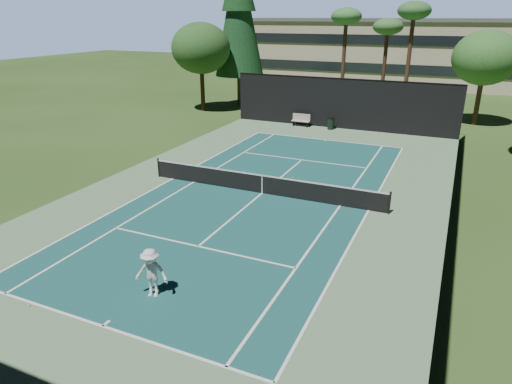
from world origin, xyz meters
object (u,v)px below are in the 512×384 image
at_px(tennis_net, 262,183).
at_px(tennis_ball_c, 292,177).
at_px(tennis_ball_a, 29,306).
at_px(player, 151,273).
at_px(tennis_ball_b, 229,180).
at_px(park_bench, 301,120).
at_px(tennis_ball_d, 245,171).
at_px(trash_bin, 331,124).

relative_size(tennis_net, tennis_ball_c, 193.49).
bearing_deg(tennis_ball_a, player, 33.27).
relative_size(tennis_ball_b, tennis_ball_c, 1.15).
bearing_deg(tennis_net, park_bench, 101.59).
xyz_separation_m(tennis_net, park_bench, (-3.17, 15.46, -0.01)).
bearing_deg(player, tennis_ball_d, 88.68).
distance_m(tennis_ball_a, park_bench, 27.51).
distance_m(tennis_ball_b, park_bench, 14.44).
xyz_separation_m(tennis_ball_d, park_bench, (-0.81, 12.61, 0.52)).
bearing_deg(tennis_ball_b, tennis_ball_c, 31.70).
relative_size(tennis_ball_a, tennis_ball_d, 1.19).
bearing_deg(tennis_ball_a, tennis_ball_b, 88.51).
distance_m(player, trash_bin, 25.31).
distance_m(tennis_ball_b, tennis_ball_d, 1.80).
xyz_separation_m(tennis_net, tennis_ball_a, (-2.83, -12.05, -0.52)).
relative_size(tennis_net, tennis_ball_b, 168.00).
height_order(tennis_ball_a, park_bench, park_bench).
bearing_deg(trash_bin, tennis_net, -87.76).
distance_m(tennis_net, trash_bin, 15.37).
bearing_deg(player, tennis_net, 78.79).
relative_size(player, tennis_ball_b, 22.23).
xyz_separation_m(tennis_ball_a, park_bench, (-0.34, 27.51, 0.51)).
relative_size(tennis_ball_b, tennis_ball_d, 1.30).
relative_size(tennis_ball_a, tennis_ball_b, 0.92).
distance_m(tennis_net, tennis_ball_a, 12.39).
height_order(tennis_ball_a, tennis_ball_c, tennis_ball_a).
distance_m(tennis_ball_a, trash_bin, 27.50).
height_order(tennis_ball_a, tennis_ball_b, tennis_ball_b).
distance_m(player, tennis_ball_c, 12.91).
distance_m(tennis_ball_b, tennis_ball_c, 3.63).
relative_size(tennis_ball_c, trash_bin, 0.07).
bearing_deg(park_bench, trash_bin, -2.23).
xyz_separation_m(tennis_net, tennis_ball_b, (-2.49, 1.05, -0.52)).
distance_m(tennis_net, tennis_ball_d, 3.73).
height_order(tennis_net, trash_bin, tennis_net).
relative_size(tennis_net, tennis_ball_a, 183.00).
height_order(player, park_bench, player).
distance_m(tennis_ball_c, tennis_ball_d, 2.96).
height_order(tennis_ball_c, park_bench, park_bench).
bearing_deg(player, tennis_ball_b, 91.24).
relative_size(tennis_net, tennis_ball_d, 218.05).
bearing_deg(tennis_ball_b, tennis_ball_d, 85.85).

